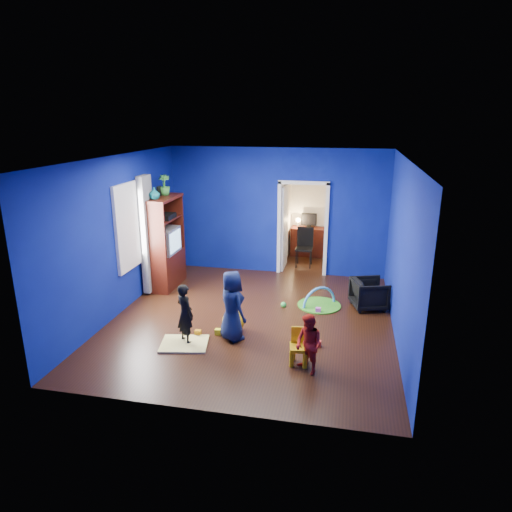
% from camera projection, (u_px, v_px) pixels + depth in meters
% --- Properties ---
extents(floor, '(5.00, 5.50, 0.01)m').
position_uv_depth(floor, '(252.00, 320.00, 8.33)').
color(floor, black).
rests_on(floor, ground).
extents(ceiling, '(5.00, 5.50, 0.01)m').
position_uv_depth(ceiling, '(251.00, 158.00, 7.47)').
color(ceiling, white).
rests_on(ceiling, wall_back).
extents(wall_back, '(5.00, 0.02, 2.90)m').
position_uv_depth(wall_back, '(277.00, 212.00, 10.47)').
color(wall_back, navy).
rests_on(wall_back, floor).
extents(wall_front, '(5.00, 0.02, 2.90)m').
position_uv_depth(wall_front, '(202.00, 305.00, 5.33)').
color(wall_front, navy).
rests_on(wall_front, floor).
extents(wall_left, '(0.02, 5.50, 2.90)m').
position_uv_depth(wall_left, '(119.00, 236.00, 8.39)').
color(wall_left, navy).
rests_on(wall_left, floor).
extents(wall_right, '(0.02, 5.50, 2.90)m').
position_uv_depth(wall_right, '(401.00, 252.00, 7.41)').
color(wall_right, navy).
rests_on(wall_right, floor).
extents(alcove, '(1.00, 1.75, 2.50)m').
position_uv_depth(alcove, '(307.00, 214.00, 11.23)').
color(alcove, silver).
rests_on(alcove, floor).
extents(armchair, '(0.79, 0.78, 0.58)m').
position_uv_depth(armchair, '(369.00, 294.00, 8.76)').
color(armchair, black).
rests_on(armchair, floor).
extents(child_black, '(0.44, 0.41, 1.01)m').
position_uv_depth(child_black, '(185.00, 314.00, 7.36)').
color(child_black, black).
rests_on(child_black, floor).
extents(child_navy, '(0.68, 0.67, 1.19)m').
position_uv_depth(child_navy, '(232.00, 306.00, 7.45)').
color(child_navy, black).
rests_on(child_navy, floor).
extents(toddler_red, '(0.54, 0.54, 0.89)m').
position_uv_depth(toddler_red, '(309.00, 344.00, 6.50)').
color(toddler_red, red).
rests_on(toddler_red, floor).
extents(vase, '(0.29, 0.29, 0.24)m').
position_uv_depth(vase, '(154.00, 193.00, 9.12)').
color(vase, '#0B505F').
rests_on(vase, tv_armoire).
extents(potted_plant, '(0.31, 0.31, 0.43)m').
position_uv_depth(potted_plant, '(164.00, 185.00, 9.58)').
color(potted_plant, green).
rests_on(potted_plant, tv_armoire).
extents(tv_armoire, '(0.58, 1.14, 1.96)m').
position_uv_depth(tv_armoire, '(163.00, 242.00, 9.73)').
color(tv_armoire, '#41160A').
rests_on(tv_armoire, floor).
extents(crt_tv, '(0.46, 0.70, 0.54)m').
position_uv_depth(crt_tv, '(165.00, 241.00, 9.71)').
color(crt_tv, silver).
rests_on(crt_tv, tv_armoire).
extents(yellow_blanket, '(0.85, 0.73, 0.03)m').
position_uv_depth(yellow_blanket, '(184.00, 344.00, 7.41)').
color(yellow_blanket, '#F2E07A').
rests_on(yellow_blanket, floor).
extents(hopper_ball, '(0.39, 0.39, 0.39)m').
position_uv_depth(hopper_ball, '(233.00, 321.00, 7.81)').
color(hopper_ball, yellow).
rests_on(hopper_ball, floor).
extents(kid_chair, '(0.32, 0.32, 0.50)m').
position_uv_depth(kid_chair, '(299.00, 349.00, 6.77)').
color(kid_chair, yellow).
rests_on(kid_chair, floor).
extents(play_mat, '(0.84, 0.84, 0.02)m').
position_uv_depth(play_mat, '(319.00, 305.00, 8.93)').
color(play_mat, '#4FA625').
rests_on(play_mat, floor).
extents(toy_arch, '(0.62, 0.51, 0.76)m').
position_uv_depth(toy_arch, '(319.00, 305.00, 8.93)').
color(toy_arch, '#3F8CD8').
rests_on(toy_arch, floor).
extents(window_left, '(0.03, 0.95, 1.55)m').
position_uv_depth(window_left, '(128.00, 226.00, 8.68)').
color(window_left, white).
rests_on(window_left, wall_left).
extents(curtain, '(0.14, 0.42, 2.40)m').
position_uv_depth(curtain, '(147.00, 235.00, 9.26)').
color(curtain, slate).
rests_on(curtain, floor).
extents(doorway, '(1.16, 0.10, 2.10)m').
position_uv_depth(doorway, '(302.00, 230.00, 10.47)').
color(doorway, white).
rests_on(doorway, floor).
extents(study_desk, '(0.88, 0.44, 0.75)m').
position_uv_depth(study_desk, '(308.00, 241.00, 12.09)').
color(study_desk, '#3D140A').
rests_on(study_desk, floor).
extents(desk_monitor, '(0.40, 0.05, 0.32)m').
position_uv_depth(desk_monitor, '(309.00, 219.00, 12.03)').
color(desk_monitor, black).
rests_on(desk_monitor, study_desk).
extents(desk_lamp, '(0.14, 0.14, 0.14)m').
position_uv_depth(desk_lamp, '(298.00, 220.00, 12.03)').
color(desk_lamp, '#FFD88C').
rests_on(desk_lamp, study_desk).
extents(folding_chair, '(0.40, 0.40, 0.92)m').
position_uv_depth(folding_chair, '(304.00, 248.00, 11.16)').
color(folding_chair, black).
rests_on(folding_chair, floor).
extents(book_shelf, '(0.88, 0.24, 0.04)m').
position_uv_depth(book_shelf, '(310.00, 179.00, 11.70)').
color(book_shelf, white).
rests_on(book_shelf, study_desk).
extents(toy_0, '(0.10, 0.08, 0.10)m').
position_uv_depth(toy_0, '(318.00, 344.00, 7.34)').
color(toy_0, red).
rests_on(toy_0, floor).
extents(toy_1, '(0.11, 0.11, 0.11)m').
position_uv_depth(toy_1, '(371.00, 304.00, 8.89)').
color(toy_1, '#27A2DE').
rests_on(toy_1, floor).
extents(toy_2, '(0.10, 0.08, 0.10)m').
position_uv_depth(toy_2, '(198.00, 333.00, 7.70)').
color(toy_2, orange).
rests_on(toy_2, floor).
extents(toy_3, '(0.11, 0.11, 0.11)m').
position_uv_depth(toy_3, '(284.00, 304.00, 8.86)').
color(toy_3, green).
rests_on(toy_3, floor).
extents(toy_4, '(0.10, 0.08, 0.10)m').
position_uv_depth(toy_4, '(318.00, 310.00, 8.61)').
color(toy_4, '#DC52D2').
rests_on(toy_4, floor).
extents(toy_5, '(0.10, 0.08, 0.10)m').
position_uv_depth(toy_5, '(218.00, 332.00, 7.75)').
color(toy_5, '#F6F71B').
rests_on(toy_5, floor).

